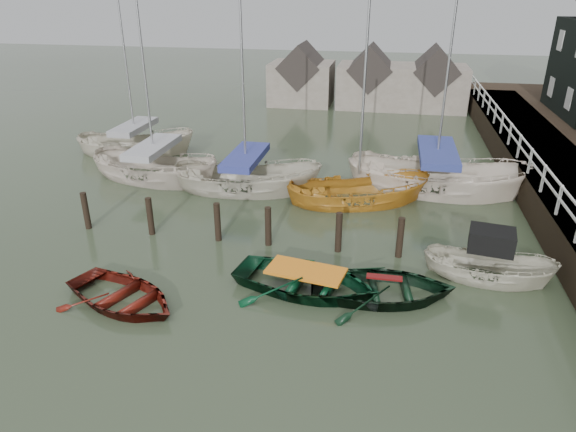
% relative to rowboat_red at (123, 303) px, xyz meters
% --- Properties ---
extents(ground, '(120.00, 120.00, 0.00)m').
position_rel_rowboat_red_xyz_m(ground, '(4.40, 1.28, 0.00)').
color(ground, '#283320').
rests_on(ground, ground).
extents(pier, '(3.04, 32.00, 2.70)m').
position_rel_rowboat_red_xyz_m(pier, '(13.88, 11.28, 0.71)').
color(pier, black).
rests_on(pier, ground).
extents(mooring_pilings, '(13.72, 0.22, 1.80)m').
position_rel_rowboat_red_xyz_m(mooring_pilings, '(3.29, 4.28, 0.50)').
color(mooring_pilings, black).
rests_on(mooring_pilings, ground).
extents(far_sheds, '(14.00, 4.08, 4.39)m').
position_rel_rowboat_red_xyz_m(far_sheds, '(5.23, 27.28, 1.86)').
color(far_sheds, '#665B51').
rests_on(far_sheds, ground).
extents(rowboat_red, '(4.43, 3.85, 0.77)m').
position_rel_rowboat_red_xyz_m(rowboat_red, '(0.00, 0.00, 0.00)').
color(rowboat_red, '#4E120B').
rests_on(rowboat_red, ground).
extents(rowboat_green, '(4.78, 3.79, 0.89)m').
position_rel_rowboat_red_xyz_m(rowboat_green, '(4.93, 1.70, 0.00)').
color(rowboat_green, black).
rests_on(rowboat_green, ground).
extents(rowboat_dkgreen, '(4.50, 3.51, 0.85)m').
position_rel_rowboat_red_xyz_m(rowboat_dkgreen, '(7.16, 1.75, 0.00)').
color(rowboat_dkgreen, black).
rests_on(rowboat_dkgreen, ground).
extents(motorboat, '(4.02, 2.03, 2.30)m').
position_rel_rowboat_red_xyz_m(motorboat, '(10.23, 3.38, 0.11)').
color(motorboat, beige).
rests_on(motorboat, ground).
extents(sailboat_a, '(7.00, 3.88, 10.74)m').
position_rel_rowboat_red_xyz_m(sailboat_a, '(-3.37, 9.65, 0.06)').
color(sailboat_a, beige).
rests_on(sailboat_a, ground).
extents(sailboat_b, '(6.69, 2.95, 11.60)m').
position_rel_rowboat_red_xyz_m(sailboat_b, '(1.09, 9.14, 0.06)').
color(sailboat_b, '#BCB5A1').
rests_on(sailboat_b, ground).
extents(sailboat_c, '(6.24, 3.76, 9.44)m').
position_rel_rowboat_red_xyz_m(sailboat_c, '(5.94, 8.68, 0.01)').
color(sailboat_c, '#B67822').
rests_on(sailboat_c, ground).
extents(sailboat_d, '(7.99, 4.03, 11.62)m').
position_rel_rowboat_red_xyz_m(sailboat_d, '(9.08, 10.62, 0.06)').
color(sailboat_d, silver).
rests_on(sailboat_d, ground).
extents(sailboat_e, '(6.50, 3.43, 10.32)m').
position_rel_rowboat_red_xyz_m(sailboat_e, '(-6.07, 13.20, 0.06)').
color(sailboat_e, beige).
rests_on(sailboat_e, ground).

